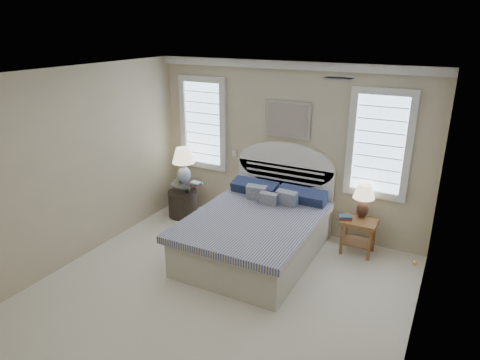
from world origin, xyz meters
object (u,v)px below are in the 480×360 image
nightstand_right (359,229)px  side_table_left (187,196)px  bed (258,229)px  floor_pot (183,203)px  lamp_right (364,197)px  lamp_left (184,161)px

nightstand_right → side_table_left: bearing=-178.1°
side_table_left → nightstand_right: 2.95m
bed → floor_pot: size_ratio=4.50×
lamp_right → bed: bearing=-147.2°
floor_pot → lamp_left: 0.78m
nightstand_right → lamp_right: (-0.00, 0.14, 0.46)m
floor_pot → lamp_left: bearing=15.1°
lamp_left → lamp_right: size_ratio=1.22×
bed → lamp_left: bed is taller
floor_pot → lamp_right: (3.04, 0.26, 0.61)m
nightstand_right → lamp_right: bearing=91.4°
bed → nightstand_right: bearing=28.0°
bed → side_table_left: bearing=160.3°
lamp_left → lamp_right: bearing=4.7°
side_table_left → lamp_right: lamp_right is taller
lamp_right → nightstand_right: bearing=-88.6°
bed → floor_pot: bed is taller
side_table_left → lamp_left: lamp_left is taller
floor_pot → lamp_right: bearing=4.8°
nightstand_right → lamp_left: lamp_left is taller
bed → floor_pot: 1.85m
side_table_left → floor_pot: 0.18m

